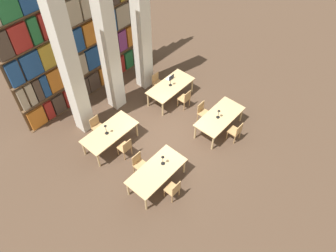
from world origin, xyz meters
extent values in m
plane|color=#4C3828|center=(0.00, 0.00, 0.00)|extent=(40.00, 40.00, 0.00)
cube|color=brown|center=(0.00, 4.17, 2.75)|extent=(6.67, 0.06, 5.50)
cube|color=brown|center=(0.00, 4.17, 0.01)|extent=(6.67, 0.35, 0.03)
cube|color=orange|center=(-2.90, 4.14, 0.46)|extent=(0.67, 0.20, 0.86)
cube|color=maroon|center=(-2.34, 4.14, 0.46)|extent=(0.31, 0.20, 0.86)
cube|color=#47382D|center=(-1.88, 4.14, 0.46)|extent=(0.49, 0.20, 0.86)
cube|color=maroon|center=(-1.29, 4.14, 0.46)|extent=(0.56, 0.20, 0.86)
cube|color=#47382D|center=(-0.66, 4.14, 0.46)|extent=(0.64, 0.20, 0.86)
cube|color=#47382D|center=(-0.04, 4.14, 0.46)|extent=(0.54, 0.20, 0.86)
cube|color=orange|center=(0.54, 4.14, 0.46)|extent=(0.46, 0.20, 0.86)
cube|color=orange|center=(1.07, 4.14, 0.46)|extent=(0.46, 0.20, 0.86)
cube|color=maroon|center=(1.56, 4.14, 0.46)|extent=(0.36, 0.20, 0.86)
cube|color=#236B38|center=(2.04, 4.14, 0.46)|extent=(0.46, 0.20, 0.86)
cube|color=tan|center=(2.65, 4.14, 0.46)|extent=(0.62, 0.20, 0.86)
cube|color=#B7932D|center=(3.15, 4.14, 0.46)|extent=(0.28, 0.20, 0.86)
cube|color=brown|center=(0.00, 4.17, 1.11)|extent=(6.67, 0.35, 0.03)
cube|color=tan|center=(-3.11, 4.14, 1.60)|extent=(0.26, 0.20, 0.94)
cube|color=tan|center=(-2.78, 4.14, 1.60)|extent=(0.26, 0.20, 0.94)
cube|color=#47382D|center=(-2.47, 4.14, 1.60)|extent=(0.26, 0.20, 0.94)
cube|color=navy|center=(-2.17, 4.14, 1.60)|extent=(0.27, 0.20, 0.94)
cube|color=orange|center=(-1.66, 4.14, 1.60)|extent=(0.67, 0.20, 0.94)
cube|color=orange|center=(-1.09, 4.14, 1.60)|extent=(0.40, 0.20, 0.94)
cube|color=tan|center=(-0.53, 4.14, 1.60)|extent=(0.62, 0.20, 0.94)
cube|color=navy|center=(0.12, 4.14, 1.60)|extent=(0.59, 0.20, 0.94)
cube|color=navy|center=(0.77, 4.14, 1.60)|extent=(0.66, 0.20, 0.94)
cube|color=#84387A|center=(1.33, 4.14, 1.60)|extent=(0.38, 0.20, 0.94)
cube|color=#84387A|center=(1.79, 4.14, 1.60)|extent=(0.43, 0.20, 0.94)
cube|color=orange|center=(2.27, 4.14, 1.60)|extent=(0.38, 0.20, 0.94)
cube|color=tan|center=(2.79, 4.14, 1.60)|extent=(0.62, 0.20, 0.94)
cube|color=navy|center=(3.22, 4.14, 1.60)|extent=(0.13, 0.20, 0.94)
cube|color=brown|center=(0.00, 4.17, 2.22)|extent=(6.67, 0.35, 0.03)
cube|color=navy|center=(-3.01, 4.14, 2.70)|extent=(0.46, 0.20, 0.93)
cube|color=navy|center=(-2.35, 4.14, 2.70)|extent=(0.69, 0.20, 0.93)
cube|color=#B7932D|center=(-1.64, 4.14, 2.70)|extent=(0.68, 0.20, 0.93)
cube|color=#B7932D|center=(-1.12, 4.14, 2.70)|extent=(0.28, 0.20, 0.93)
cube|color=navy|center=(-0.82, 4.14, 2.70)|extent=(0.27, 0.20, 0.93)
cube|color=navy|center=(-0.38, 4.14, 2.70)|extent=(0.52, 0.20, 0.93)
cube|color=orange|center=(0.25, 4.14, 2.70)|extent=(0.61, 0.20, 0.93)
cube|color=#B7932D|center=(0.75, 4.14, 2.70)|extent=(0.34, 0.20, 0.93)
cube|color=navy|center=(1.28, 4.14, 2.70)|extent=(0.59, 0.20, 0.93)
cube|color=tan|center=(1.97, 4.14, 2.70)|extent=(0.69, 0.20, 0.93)
cube|color=#47382D|center=(2.63, 4.14, 2.70)|extent=(0.55, 0.20, 0.93)
cube|color=maroon|center=(3.11, 4.14, 2.70)|extent=(0.35, 0.20, 0.93)
cube|color=brown|center=(0.00, 4.17, 3.32)|extent=(6.67, 0.35, 0.03)
cube|color=#47382D|center=(-2.99, 4.14, 3.80)|extent=(0.49, 0.20, 0.94)
cube|color=maroon|center=(-2.40, 4.14, 3.80)|extent=(0.62, 0.20, 0.94)
cube|color=#236B38|center=(-1.85, 4.14, 3.80)|extent=(0.33, 0.20, 0.94)
cube|color=maroon|center=(-1.40, 4.14, 3.80)|extent=(0.42, 0.20, 0.94)
cube|color=#84387A|center=(-0.86, 4.14, 3.80)|extent=(0.51, 0.20, 0.94)
cube|color=tan|center=(-0.25, 4.14, 3.80)|extent=(0.56, 0.20, 0.94)
cube|color=tan|center=(0.30, 4.14, 3.80)|extent=(0.40, 0.20, 0.94)
cube|color=tan|center=(0.72, 4.14, 3.80)|extent=(0.37, 0.20, 0.94)
cube|color=#236B38|center=(-2.40, 4.14, 4.89)|extent=(0.68, 0.20, 0.91)
cube|color=silver|center=(-1.70, 2.74, 3.00)|extent=(0.54, 0.54, 6.00)
cube|color=silver|center=(0.00, 2.74, 3.00)|extent=(0.54, 0.54, 6.00)
cube|color=silver|center=(1.70, 2.74, 3.00)|extent=(0.54, 0.54, 6.00)
cube|color=tan|center=(-1.78, -1.18, 0.73)|extent=(2.07, 0.98, 0.04)
cylinder|color=tan|center=(-2.73, -1.59, 0.35)|extent=(0.07, 0.07, 0.71)
cylinder|color=tan|center=(-0.82, -1.59, 0.35)|extent=(0.07, 0.07, 0.71)
cylinder|color=tan|center=(-2.73, -0.77, 0.35)|extent=(0.07, 0.07, 0.71)
cylinder|color=tan|center=(-0.82, -0.77, 0.35)|extent=(0.07, 0.07, 0.71)
cylinder|color=tan|center=(-2.00, -1.72, 0.20)|extent=(0.04, 0.04, 0.41)
cylinder|color=tan|center=(-1.64, -1.72, 0.20)|extent=(0.04, 0.04, 0.41)
cylinder|color=tan|center=(-2.00, -2.06, 0.20)|extent=(0.04, 0.04, 0.41)
cylinder|color=tan|center=(-1.64, -2.06, 0.20)|extent=(0.04, 0.04, 0.41)
cube|color=tan|center=(-1.82, -1.89, 0.43)|extent=(0.42, 0.40, 0.04)
cube|color=tan|center=(-1.82, -2.07, 0.66)|extent=(0.40, 0.03, 0.42)
cylinder|color=tan|center=(-1.64, -0.64, 0.20)|extent=(0.04, 0.04, 0.41)
cylinder|color=tan|center=(-2.00, -0.64, 0.20)|extent=(0.04, 0.04, 0.41)
cylinder|color=tan|center=(-1.64, -0.30, 0.20)|extent=(0.04, 0.04, 0.41)
cylinder|color=tan|center=(-2.00, -0.30, 0.20)|extent=(0.04, 0.04, 0.41)
cube|color=tan|center=(-1.82, -0.47, 0.43)|extent=(0.42, 0.40, 0.04)
cube|color=tan|center=(-1.82, -0.29, 0.66)|extent=(0.40, 0.03, 0.42)
cylinder|color=black|center=(-1.43, -1.15, 0.75)|extent=(0.14, 0.14, 0.01)
cylinder|color=black|center=(-1.43, -1.15, 0.94)|extent=(0.02, 0.02, 0.35)
cone|color=black|center=(-1.43, -1.15, 1.14)|extent=(0.11, 0.11, 0.07)
cube|color=tan|center=(1.62, -1.32, 0.73)|extent=(2.07, 0.98, 0.04)
cylinder|color=tan|center=(0.67, -1.72, 0.35)|extent=(0.07, 0.07, 0.71)
cylinder|color=tan|center=(2.58, -1.72, 0.35)|extent=(0.07, 0.07, 0.71)
cylinder|color=tan|center=(0.67, -0.91, 0.35)|extent=(0.07, 0.07, 0.71)
cylinder|color=tan|center=(2.58, -0.91, 0.35)|extent=(0.07, 0.07, 0.71)
cylinder|color=tan|center=(1.43, -1.85, 0.20)|extent=(0.04, 0.04, 0.41)
cylinder|color=tan|center=(1.79, -1.85, 0.20)|extent=(0.04, 0.04, 0.41)
cylinder|color=tan|center=(1.43, -2.19, 0.20)|extent=(0.04, 0.04, 0.41)
cylinder|color=tan|center=(1.79, -2.19, 0.20)|extent=(0.04, 0.04, 0.41)
cube|color=tan|center=(1.61, -2.02, 0.43)|extent=(0.42, 0.40, 0.04)
cube|color=tan|center=(1.61, -2.21, 0.66)|extent=(0.40, 0.03, 0.42)
cylinder|color=tan|center=(1.79, -0.78, 0.20)|extent=(0.04, 0.04, 0.41)
cylinder|color=tan|center=(1.43, -0.78, 0.20)|extent=(0.04, 0.04, 0.41)
cylinder|color=tan|center=(1.79, -0.44, 0.20)|extent=(0.04, 0.04, 0.41)
cylinder|color=tan|center=(1.43, -0.44, 0.20)|extent=(0.04, 0.04, 0.41)
cube|color=tan|center=(1.61, -0.61, 0.43)|extent=(0.42, 0.40, 0.04)
cube|color=tan|center=(1.61, -0.42, 0.66)|extent=(0.40, 0.03, 0.42)
cylinder|color=black|center=(1.52, -1.30, 0.75)|extent=(0.14, 0.14, 0.01)
cylinder|color=black|center=(1.52, -1.30, 0.92)|extent=(0.02, 0.02, 0.32)
cone|color=black|center=(1.52, -1.30, 1.12)|extent=(0.11, 0.11, 0.07)
cube|color=tan|center=(-1.66, 1.24, 0.73)|extent=(2.07, 0.98, 0.04)
cylinder|color=tan|center=(-2.62, 0.83, 0.35)|extent=(0.07, 0.07, 0.71)
cylinder|color=tan|center=(-0.71, 0.83, 0.35)|extent=(0.07, 0.07, 0.71)
cylinder|color=tan|center=(-2.62, 1.65, 0.35)|extent=(0.07, 0.07, 0.71)
cylinder|color=tan|center=(-0.71, 1.65, 0.35)|extent=(0.07, 0.07, 0.71)
cylinder|color=tan|center=(-1.83, 0.70, 0.20)|extent=(0.04, 0.04, 0.41)
cylinder|color=tan|center=(-1.47, 0.70, 0.20)|extent=(0.04, 0.04, 0.41)
cylinder|color=tan|center=(-1.83, 0.36, 0.20)|extent=(0.04, 0.04, 0.41)
cylinder|color=tan|center=(-1.47, 0.36, 0.20)|extent=(0.04, 0.04, 0.41)
cube|color=tan|center=(-1.65, 0.53, 0.43)|extent=(0.42, 0.40, 0.04)
cube|color=tan|center=(-1.65, 0.35, 0.66)|extent=(0.40, 0.03, 0.42)
cylinder|color=tan|center=(-1.47, 1.78, 0.20)|extent=(0.04, 0.04, 0.41)
cylinder|color=tan|center=(-1.83, 1.78, 0.20)|extent=(0.04, 0.04, 0.41)
cylinder|color=tan|center=(-1.47, 2.12, 0.20)|extent=(0.04, 0.04, 0.41)
cylinder|color=tan|center=(-1.83, 2.12, 0.20)|extent=(0.04, 0.04, 0.41)
cube|color=tan|center=(-1.65, 1.95, 0.43)|extent=(0.42, 0.40, 0.04)
cube|color=tan|center=(-1.65, 2.13, 0.66)|extent=(0.40, 0.03, 0.42)
cylinder|color=black|center=(-1.77, 1.26, 0.75)|extent=(0.14, 0.14, 0.01)
cylinder|color=black|center=(-1.77, 1.26, 0.95)|extent=(0.02, 0.02, 0.38)
cone|color=black|center=(-1.77, 1.26, 1.17)|extent=(0.11, 0.11, 0.07)
cube|color=tan|center=(1.72, 1.24, 0.73)|extent=(2.07, 0.98, 0.04)
cylinder|color=tan|center=(0.76, 0.83, 0.35)|extent=(0.07, 0.07, 0.71)
cylinder|color=tan|center=(2.67, 0.83, 0.35)|extent=(0.07, 0.07, 0.71)
cylinder|color=tan|center=(0.76, 1.65, 0.35)|extent=(0.07, 0.07, 0.71)
cylinder|color=tan|center=(2.67, 1.65, 0.35)|extent=(0.07, 0.07, 0.71)
cylinder|color=tan|center=(1.56, 0.70, 0.20)|extent=(0.04, 0.04, 0.41)
cylinder|color=tan|center=(1.92, 0.70, 0.20)|extent=(0.04, 0.04, 0.41)
cylinder|color=tan|center=(1.56, 0.36, 0.20)|extent=(0.04, 0.04, 0.41)
cylinder|color=tan|center=(1.92, 0.36, 0.20)|extent=(0.04, 0.04, 0.41)
cube|color=tan|center=(1.74, 0.53, 0.43)|extent=(0.42, 0.40, 0.04)
cube|color=tan|center=(1.74, 0.35, 0.66)|extent=(0.40, 0.03, 0.42)
cylinder|color=tan|center=(1.92, 1.78, 0.20)|extent=(0.04, 0.04, 0.41)
cylinder|color=tan|center=(1.56, 1.78, 0.20)|extent=(0.04, 0.04, 0.41)
cylinder|color=tan|center=(1.92, 2.12, 0.20)|extent=(0.04, 0.04, 0.41)
cylinder|color=tan|center=(1.56, 2.12, 0.20)|extent=(0.04, 0.04, 0.41)
cube|color=tan|center=(1.74, 1.95, 0.43)|extent=(0.42, 0.40, 0.04)
cube|color=tan|center=(1.74, 2.13, 0.66)|extent=(0.40, 0.03, 0.42)
cylinder|color=black|center=(1.71, 1.25, 0.75)|extent=(0.14, 0.14, 0.01)
cylinder|color=black|center=(1.71, 1.25, 0.94)|extent=(0.02, 0.02, 0.37)
cone|color=black|center=(1.71, 1.25, 1.16)|extent=(0.11, 0.11, 0.07)
cube|color=silver|center=(2.03, 1.57, 0.75)|extent=(0.32, 0.22, 0.01)
cube|color=black|center=(2.03, 1.46, 0.86)|extent=(0.32, 0.01, 0.20)
camera|label=1|loc=(-6.07, -5.45, 9.74)|focal=35.00mm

